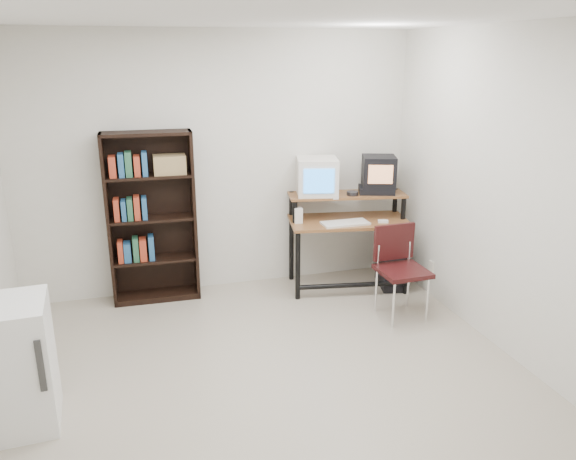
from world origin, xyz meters
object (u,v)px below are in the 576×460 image
object	(u,v)px
pc_tower	(389,267)
bookshelf	(152,215)
computer_desk	(348,224)
school_chair	(399,262)
mini_fridge	(11,366)
crt_tv	(379,171)
crt_monitor	(317,177)

from	to	relation	value
pc_tower	bookshelf	distance (m)	2.51
computer_desk	pc_tower	bearing A→B (deg)	-5.86
computer_desk	bookshelf	world-z (taller)	bookshelf
school_chair	bookshelf	xyz separation A→B (m)	(-2.17, 1.01, 0.34)
computer_desk	pc_tower	world-z (taller)	computer_desk
pc_tower	mini_fridge	xyz separation A→B (m)	(-3.41, -1.46, 0.23)
pc_tower	bookshelf	size ratio (longest dim) A/B	0.27
crt_tv	crt_monitor	bearing A→B (deg)	-171.39
crt_tv	mini_fridge	size ratio (longest dim) A/B	0.48
computer_desk	mini_fridge	bearing A→B (deg)	-142.62
crt_monitor	mini_fridge	xyz separation A→B (m)	(-2.68, -1.76, -0.72)
bookshelf	mini_fridge	world-z (taller)	bookshelf
crt_tv	school_chair	xyz separation A→B (m)	(-0.14, -0.83, -0.68)
pc_tower	school_chair	size ratio (longest dim) A/B	0.53
bookshelf	school_chair	bearing A→B (deg)	-23.65
crt_tv	school_chair	bearing A→B (deg)	-81.06
mini_fridge	crt_tv	bearing A→B (deg)	23.17
computer_desk	crt_monitor	xyz separation A→B (m)	(-0.29, 0.18, 0.47)
crt_monitor	pc_tower	size ratio (longest dim) A/B	1.08
school_chair	computer_desk	bearing A→B (deg)	103.35
crt_tv	bookshelf	size ratio (longest dim) A/B	0.25
crt_monitor	crt_tv	xyz separation A→B (m)	(0.64, -0.11, 0.04)
bookshelf	mini_fridge	xyz separation A→B (m)	(-1.02, -1.83, -0.43)
school_chair	mini_fridge	xyz separation A→B (m)	(-3.18, -0.82, -0.09)
pc_tower	crt_monitor	bearing A→B (deg)	170.59
computer_desk	mini_fridge	distance (m)	3.38
pc_tower	school_chair	xyz separation A→B (m)	(-0.23, -0.64, 0.32)
crt_monitor	mini_fridge	distance (m)	3.29
crt_monitor	bookshelf	world-z (taller)	bookshelf
crt_monitor	school_chair	size ratio (longest dim) A/B	0.57
bookshelf	crt_monitor	bearing A→B (deg)	-1.18
computer_desk	crt_tv	distance (m)	0.63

